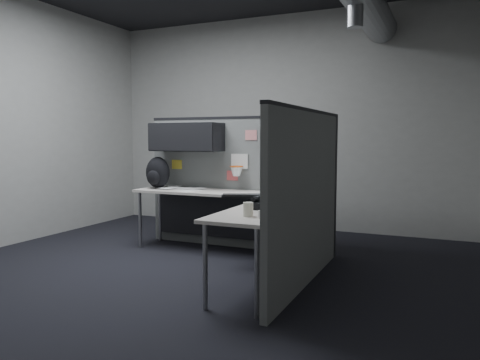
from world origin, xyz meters
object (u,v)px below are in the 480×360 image
at_px(keyboard, 245,196).
at_px(desk, 235,206).
at_px(monitor, 288,173).
at_px(phone, 264,204).
at_px(backpack, 157,173).

bearing_deg(keyboard, desk, 156.77).
distance_m(monitor, keyboard, 0.63).
xyz_separation_m(monitor, phone, (0.13, -1.10, -0.20)).
relative_size(desk, backpack, 5.82).
xyz_separation_m(desk, monitor, (0.51, 0.31, 0.36)).
height_order(desk, backpack, backpack).
relative_size(desk, monitor, 4.02).
bearing_deg(keyboard, backpack, -178.87).
relative_size(monitor, keyboard, 1.10).
height_order(monitor, keyboard, monitor).
height_order(desk, keyboard, keyboard).
bearing_deg(monitor, phone, -83.90).
bearing_deg(monitor, keyboard, -123.47).
distance_m(keyboard, phone, 0.76).
distance_m(keyboard, backpack, 1.49).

